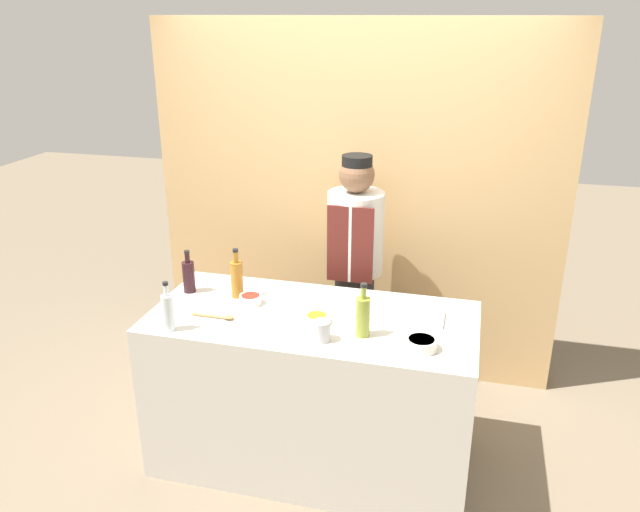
{
  "coord_description": "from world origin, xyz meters",
  "views": [
    {
      "loc": [
        0.78,
        -2.87,
        2.42
      ],
      "look_at": [
        0.0,
        0.16,
        1.19
      ],
      "focal_mm": 35.0,
      "sensor_mm": 36.0,
      "label": 1
    }
  ],
  "objects_px": {
    "bottle_clear": "(168,311)",
    "wooden_spoon": "(218,316)",
    "cup_steel": "(322,331)",
    "sauce_bowl_yellow": "(421,343)",
    "sauce_bowl_red": "(251,299)",
    "sauce_bowl_orange": "(317,319)",
    "bottle_oil": "(363,315)",
    "bottle_amber": "(237,278)",
    "bottle_wine": "(189,276)",
    "cutting_board": "(409,316)",
    "chef_center": "(355,270)"
  },
  "relations": [
    {
      "from": "sauce_bowl_yellow",
      "to": "bottle_oil",
      "type": "relative_size",
      "value": 0.54
    },
    {
      "from": "sauce_bowl_orange",
      "to": "wooden_spoon",
      "type": "height_order",
      "value": "sauce_bowl_orange"
    },
    {
      "from": "bottle_oil",
      "to": "wooden_spoon",
      "type": "height_order",
      "value": "bottle_oil"
    },
    {
      "from": "cutting_board",
      "to": "chef_center",
      "type": "distance_m",
      "value": 0.78
    },
    {
      "from": "sauce_bowl_yellow",
      "to": "cup_steel",
      "type": "distance_m",
      "value": 0.48
    },
    {
      "from": "sauce_bowl_orange",
      "to": "cutting_board",
      "type": "distance_m",
      "value": 0.49
    },
    {
      "from": "bottle_oil",
      "to": "cup_steel",
      "type": "xyz_separation_m",
      "value": [
        -0.19,
        -0.1,
        -0.06
      ]
    },
    {
      "from": "sauce_bowl_yellow",
      "to": "bottle_amber",
      "type": "height_order",
      "value": "bottle_amber"
    },
    {
      "from": "bottle_wine",
      "to": "chef_center",
      "type": "distance_m",
      "value": 1.06
    },
    {
      "from": "cup_steel",
      "to": "sauce_bowl_yellow",
      "type": "bearing_deg",
      "value": 3.81
    },
    {
      "from": "sauce_bowl_yellow",
      "to": "cup_steel",
      "type": "xyz_separation_m",
      "value": [
        -0.48,
        -0.03,
        0.02
      ]
    },
    {
      "from": "cutting_board",
      "to": "chef_center",
      "type": "bearing_deg",
      "value": 123.16
    },
    {
      "from": "bottle_amber",
      "to": "bottle_wine",
      "type": "bearing_deg",
      "value": -178.93
    },
    {
      "from": "bottle_oil",
      "to": "bottle_amber",
      "type": "height_order",
      "value": "bottle_amber"
    },
    {
      "from": "sauce_bowl_yellow",
      "to": "chef_center",
      "type": "height_order",
      "value": "chef_center"
    },
    {
      "from": "sauce_bowl_red",
      "to": "bottle_clear",
      "type": "relative_size",
      "value": 0.47
    },
    {
      "from": "sauce_bowl_red",
      "to": "bottle_amber",
      "type": "xyz_separation_m",
      "value": [
        -0.1,
        0.07,
        0.08
      ]
    },
    {
      "from": "bottle_clear",
      "to": "chef_center",
      "type": "height_order",
      "value": "chef_center"
    },
    {
      "from": "bottle_amber",
      "to": "bottle_oil",
      "type": "bearing_deg",
      "value": -19.64
    },
    {
      "from": "sauce_bowl_red",
      "to": "sauce_bowl_yellow",
      "type": "relative_size",
      "value": 0.81
    },
    {
      "from": "sauce_bowl_orange",
      "to": "cutting_board",
      "type": "xyz_separation_m",
      "value": [
        0.46,
        0.18,
        -0.01
      ]
    },
    {
      "from": "cup_steel",
      "to": "wooden_spoon",
      "type": "xyz_separation_m",
      "value": [
        -0.59,
        0.09,
        -0.04
      ]
    },
    {
      "from": "bottle_wine",
      "to": "wooden_spoon",
      "type": "height_order",
      "value": "bottle_wine"
    },
    {
      "from": "bottle_amber",
      "to": "sauce_bowl_red",
      "type": "bearing_deg",
      "value": -33.91
    },
    {
      "from": "sauce_bowl_orange",
      "to": "bottle_wine",
      "type": "xyz_separation_m",
      "value": [
        -0.81,
        0.2,
        0.07
      ]
    },
    {
      "from": "bottle_wine",
      "to": "bottle_amber",
      "type": "bearing_deg",
      "value": 1.07
    },
    {
      "from": "bottle_clear",
      "to": "wooden_spoon",
      "type": "height_order",
      "value": "bottle_clear"
    },
    {
      "from": "sauce_bowl_orange",
      "to": "sauce_bowl_red",
      "type": "height_order",
      "value": "sauce_bowl_red"
    },
    {
      "from": "bottle_oil",
      "to": "cup_steel",
      "type": "height_order",
      "value": "bottle_oil"
    },
    {
      "from": "cutting_board",
      "to": "sauce_bowl_red",
      "type": "bearing_deg",
      "value": -176.71
    },
    {
      "from": "bottle_clear",
      "to": "bottle_amber",
      "type": "bearing_deg",
      "value": 67.74
    },
    {
      "from": "sauce_bowl_red",
      "to": "wooden_spoon",
      "type": "bearing_deg",
      "value": -116.11
    },
    {
      "from": "chef_center",
      "to": "sauce_bowl_yellow",
      "type": "bearing_deg",
      "value": -61.87
    },
    {
      "from": "sauce_bowl_red",
      "to": "bottle_oil",
      "type": "xyz_separation_m",
      "value": [
        0.67,
        -0.2,
        0.08
      ]
    },
    {
      "from": "sauce_bowl_yellow",
      "to": "chef_center",
      "type": "relative_size",
      "value": 0.09
    },
    {
      "from": "cutting_board",
      "to": "chef_center",
      "type": "relative_size",
      "value": 0.22
    },
    {
      "from": "bottle_oil",
      "to": "wooden_spoon",
      "type": "relative_size",
      "value": 1.2
    },
    {
      "from": "bottle_clear",
      "to": "wooden_spoon",
      "type": "distance_m",
      "value": 0.28
    },
    {
      "from": "cutting_board",
      "to": "bottle_amber",
      "type": "height_order",
      "value": "bottle_amber"
    },
    {
      "from": "sauce_bowl_yellow",
      "to": "bottle_wine",
      "type": "distance_m",
      "value": 1.4
    },
    {
      "from": "cup_steel",
      "to": "bottle_amber",
      "type": "bearing_deg",
      "value": 147.56
    },
    {
      "from": "bottle_oil",
      "to": "bottle_wine",
      "type": "bearing_deg",
      "value": 165.77
    },
    {
      "from": "sauce_bowl_yellow",
      "to": "sauce_bowl_orange",
      "type": "bearing_deg",
      "value": 165.9
    },
    {
      "from": "sauce_bowl_orange",
      "to": "bottle_clear",
      "type": "distance_m",
      "value": 0.76
    },
    {
      "from": "bottle_wine",
      "to": "cup_steel",
      "type": "distance_m",
      "value": 0.95
    },
    {
      "from": "wooden_spoon",
      "to": "cutting_board",
      "type": "bearing_deg",
      "value": 15.06
    },
    {
      "from": "wooden_spoon",
      "to": "bottle_oil",
      "type": "bearing_deg",
      "value": 0.53
    },
    {
      "from": "wooden_spoon",
      "to": "chef_center",
      "type": "xyz_separation_m",
      "value": [
        0.55,
        0.91,
        -0.04
      ]
    },
    {
      "from": "sauce_bowl_yellow",
      "to": "chef_center",
      "type": "distance_m",
      "value": 1.1
    },
    {
      "from": "bottle_clear",
      "to": "cup_steel",
      "type": "relative_size",
      "value": 2.58
    }
  ]
}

